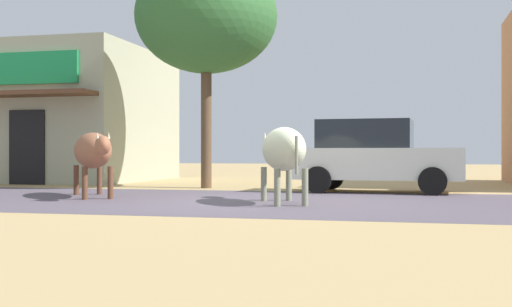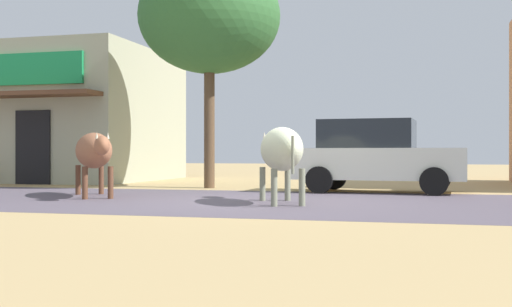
% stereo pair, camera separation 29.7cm
% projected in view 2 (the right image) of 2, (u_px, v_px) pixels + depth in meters
% --- Properties ---
extents(ground, '(80.00, 80.00, 0.00)m').
position_uv_depth(ground, '(261.00, 201.00, 11.91)').
color(ground, tan).
extents(asphalt_road, '(72.00, 6.17, 0.00)m').
position_uv_depth(asphalt_road, '(261.00, 201.00, 11.91)').
color(asphalt_road, '#5B505C').
rests_on(asphalt_road, ground).
extents(storefront_left_cafe, '(7.48, 6.79, 4.20)m').
position_uv_depth(storefront_left_cafe, '(49.00, 117.00, 21.53)').
color(storefront_left_cafe, '#A1A388').
rests_on(storefront_left_cafe, ground).
extents(roadside_tree, '(3.61, 3.61, 5.81)m').
position_uv_depth(roadside_tree, '(209.00, 17.00, 16.42)').
color(roadside_tree, brown).
rests_on(roadside_tree, ground).
extents(parked_hatchback_car, '(3.84, 2.00, 1.64)m').
position_uv_depth(parked_hatchback_car, '(376.00, 155.00, 14.62)').
color(parked_hatchback_car, silver).
rests_on(parked_hatchback_car, ground).
extents(cow_near_brown, '(2.03, 2.59, 1.31)m').
position_uv_depth(cow_near_brown, '(94.00, 151.00, 13.12)').
color(cow_near_brown, '#995E3F').
rests_on(cow_near_brown, ground).
extents(cow_far_dark, '(1.41, 2.46, 1.35)m').
position_uv_depth(cow_far_dark, '(281.00, 150.00, 11.47)').
color(cow_far_dark, beige).
rests_on(cow_far_dark, ground).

